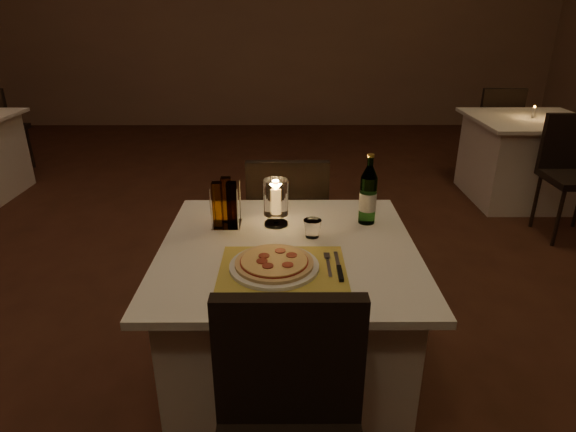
{
  "coord_description": "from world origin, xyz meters",
  "views": [
    {
      "loc": [
        0.18,
        -2.23,
        1.59
      ],
      "look_at": [
        0.19,
        -0.52,
        0.86
      ],
      "focal_mm": 30.0,
      "sensor_mm": 36.0,
      "label": 1
    }
  ],
  "objects_px": {
    "main_table": "(288,324)",
    "plate": "(274,266)",
    "pizza": "(274,262)",
    "hurricane_candle": "(276,199)",
    "water_bottle": "(368,196)",
    "chair_near": "(289,428)",
    "tumbler": "(312,228)",
    "neighbor_table_right": "(524,159)",
    "chair_far": "(287,218)"
  },
  "relations": [
    {
      "from": "chair_far",
      "to": "neighbor_table_right",
      "type": "relative_size",
      "value": 0.9
    },
    {
      "from": "chair_near",
      "to": "water_bottle",
      "type": "height_order",
      "value": "water_bottle"
    },
    {
      "from": "plate",
      "to": "tumbler",
      "type": "distance_m",
      "value": 0.31
    },
    {
      "from": "tumbler",
      "to": "water_bottle",
      "type": "xyz_separation_m",
      "value": [
        0.24,
        0.14,
        0.09
      ]
    },
    {
      "from": "tumbler",
      "to": "water_bottle",
      "type": "height_order",
      "value": "water_bottle"
    },
    {
      "from": "pizza",
      "to": "neighbor_table_right",
      "type": "height_order",
      "value": "pizza"
    },
    {
      "from": "main_table",
      "to": "hurricane_candle",
      "type": "relative_size",
      "value": 4.93
    },
    {
      "from": "chair_far",
      "to": "pizza",
      "type": "relative_size",
      "value": 3.21
    },
    {
      "from": "chair_far",
      "to": "hurricane_candle",
      "type": "relative_size",
      "value": 4.44
    },
    {
      "from": "pizza",
      "to": "hurricane_candle",
      "type": "bearing_deg",
      "value": 90.08
    },
    {
      "from": "chair_far",
      "to": "water_bottle",
      "type": "relative_size",
      "value": 2.94
    },
    {
      "from": "main_table",
      "to": "chair_near",
      "type": "height_order",
      "value": "chair_near"
    },
    {
      "from": "chair_near",
      "to": "neighbor_table_right",
      "type": "bearing_deg",
      "value": 56.14
    },
    {
      "from": "water_bottle",
      "to": "chair_near",
      "type": "bearing_deg",
      "value": -109.92
    },
    {
      "from": "water_bottle",
      "to": "hurricane_candle",
      "type": "bearing_deg",
      "value": -176.57
    },
    {
      "from": "hurricane_candle",
      "to": "chair_near",
      "type": "bearing_deg",
      "value": -86.86
    },
    {
      "from": "water_bottle",
      "to": "plate",
      "type": "bearing_deg",
      "value": -133.74
    },
    {
      "from": "hurricane_candle",
      "to": "water_bottle",
      "type": "bearing_deg",
      "value": 3.43
    },
    {
      "from": "main_table",
      "to": "neighbor_table_right",
      "type": "bearing_deg",
      "value": 49.07
    },
    {
      "from": "main_table",
      "to": "chair_far",
      "type": "relative_size",
      "value": 1.11
    },
    {
      "from": "pizza",
      "to": "chair_far",
      "type": "bearing_deg",
      "value": 86.81
    },
    {
      "from": "main_table",
      "to": "neighbor_table_right",
      "type": "xyz_separation_m",
      "value": [
        2.12,
        2.44,
        0.0
      ]
    },
    {
      "from": "chair_near",
      "to": "water_bottle",
      "type": "bearing_deg",
      "value": 70.08
    },
    {
      "from": "plate",
      "to": "hurricane_candle",
      "type": "height_order",
      "value": "hurricane_candle"
    },
    {
      "from": "chair_far",
      "to": "tumbler",
      "type": "bearing_deg",
      "value": -81.02
    },
    {
      "from": "water_bottle",
      "to": "tumbler",
      "type": "bearing_deg",
      "value": -149.68
    },
    {
      "from": "main_table",
      "to": "plate",
      "type": "bearing_deg",
      "value": -105.52
    },
    {
      "from": "plate",
      "to": "pizza",
      "type": "xyz_separation_m",
      "value": [
        0.0,
        0.0,
        0.02
      ]
    },
    {
      "from": "chair_far",
      "to": "tumbler",
      "type": "xyz_separation_m",
      "value": [
        0.1,
        -0.63,
        0.23
      ]
    },
    {
      "from": "chair_far",
      "to": "tumbler",
      "type": "relative_size",
      "value": 12.29
    },
    {
      "from": "chair_far",
      "to": "pizza",
      "type": "height_order",
      "value": "chair_far"
    },
    {
      "from": "main_table",
      "to": "pizza",
      "type": "height_order",
      "value": "pizza"
    },
    {
      "from": "main_table",
      "to": "neighbor_table_right",
      "type": "relative_size",
      "value": 1.0
    },
    {
      "from": "main_table",
      "to": "chair_near",
      "type": "relative_size",
      "value": 1.11
    },
    {
      "from": "pizza",
      "to": "water_bottle",
      "type": "height_order",
      "value": "water_bottle"
    },
    {
      "from": "pizza",
      "to": "hurricane_candle",
      "type": "xyz_separation_m",
      "value": [
        -0.0,
        0.39,
        0.09
      ]
    },
    {
      "from": "chair_far",
      "to": "hurricane_candle",
      "type": "distance_m",
      "value": 0.6
    },
    {
      "from": "water_bottle",
      "to": "chair_far",
      "type": "bearing_deg",
      "value": 125.21
    },
    {
      "from": "chair_near",
      "to": "main_table",
      "type": "bearing_deg",
      "value": 90.0
    },
    {
      "from": "pizza",
      "to": "hurricane_candle",
      "type": "distance_m",
      "value": 0.4
    },
    {
      "from": "tumbler",
      "to": "hurricane_candle",
      "type": "xyz_separation_m",
      "value": [
        -0.15,
        0.12,
        0.08
      ]
    },
    {
      "from": "chair_far",
      "to": "hurricane_candle",
      "type": "bearing_deg",
      "value": -95.67
    },
    {
      "from": "chair_far",
      "to": "pizza",
      "type": "xyz_separation_m",
      "value": [
        -0.05,
        -0.89,
        0.22
      ]
    },
    {
      "from": "chair_near",
      "to": "tumbler",
      "type": "height_order",
      "value": "chair_near"
    },
    {
      "from": "tumbler",
      "to": "neighbor_table_right",
      "type": "distance_m",
      "value": 3.13
    },
    {
      "from": "main_table",
      "to": "chair_far",
      "type": "xyz_separation_m",
      "value": [
        0.0,
        0.71,
        0.18
      ]
    },
    {
      "from": "water_bottle",
      "to": "pizza",
      "type": "bearing_deg",
      "value": -133.74
    },
    {
      "from": "neighbor_table_right",
      "to": "pizza",
      "type": "bearing_deg",
      "value": -129.58
    },
    {
      "from": "hurricane_candle",
      "to": "main_table",
      "type": "bearing_deg",
      "value": -76.25
    },
    {
      "from": "water_bottle",
      "to": "hurricane_candle",
      "type": "xyz_separation_m",
      "value": [
        -0.39,
        -0.02,
        -0.0
      ]
    }
  ]
}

